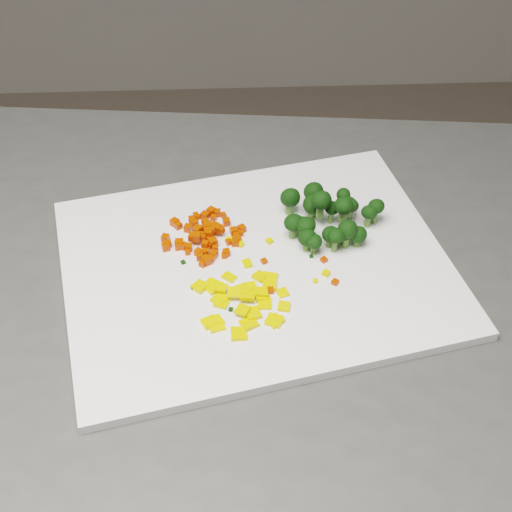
{
  "coord_description": "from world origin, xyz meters",
  "views": [
    {
      "loc": [
        0.32,
        -0.51,
        1.49
      ],
      "look_at": [
        0.34,
        0.07,
        0.92
      ],
      "focal_mm": 50.0,
      "sensor_mm": 36.0,
      "label": 1
    }
  ],
  "objects_px": {
    "counter_block": "(231,489)",
    "broccoli_pile": "(331,211)",
    "cutting_board": "(256,266)",
    "pepper_pile": "(238,293)",
    "carrot_pile": "(205,231)"
  },
  "relations": [
    {
      "from": "counter_block",
      "to": "pepper_pile",
      "type": "bearing_deg",
      "value": -47.88
    },
    {
      "from": "cutting_board",
      "to": "carrot_pile",
      "type": "height_order",
      "value": "carrot_pile"
    },
    {
      "from": "cutting_board",
      "to": "broccoli_pile",
      "type": "xyz_separation_m",
      "value": [
        0.09,
        0.06,
        0.03
      ]
    },
    {
      "from": "cutting_board",
      "to": "pepper_pile",
      "type": "distance_m",
      "value": 0.06
    },
    {
      "from": "counter_block",
      "to": "cutting_board",
      "type": "distance_m",
      "value": 0.46
    },
    {
      "from": "broccoli_pile",
      "to": "carrot_pile",
      "type": "bearing_deg",
      "value": -174.66
    },
    {
      "from": "counter_block",
      "to": "carrot_pile",
      "type": "height_order",
      "value": "carrot_pile"
    },
    {
      "from": "counter_block",
      "to": "broccoli_pile",
      "type": "bearing_deg",
      "value": 34.31
    },
    {
      "from": "cutting_board",
      "to": "pepper_pile",
      "type": "bearing_deg",
      "value": -112.3
    },
    {
      "from": "counter_block",
      "to": "carrot_pile",
      "type": "bearing_deg",
      "value": 103.68
    },
    {
      "from": "broccoli_pile",
      "to": "cutting_board",
      "type": "bearing_deg",
      "value": -148.88
    },
    {
      "from": "cutting_board",
      "to": "carrot_pile",
      "type": "distance_m",
      "value": 0.07
    },
    {
      "from": "counter_block",
      "to": "cutting_board",
      "type": "bearing_deg",
      "value": 40.73
    },
    {
      "from": "pepper_pile",
      "to": "carrot_pile",
      "type": "bearing_deg",
      "value": 110.82
    },
    {
      "from": "cutting_board",
      "to": "carrot_pile",
      "type": "relative_size",
      "value": 4.5
    }
  ]
}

